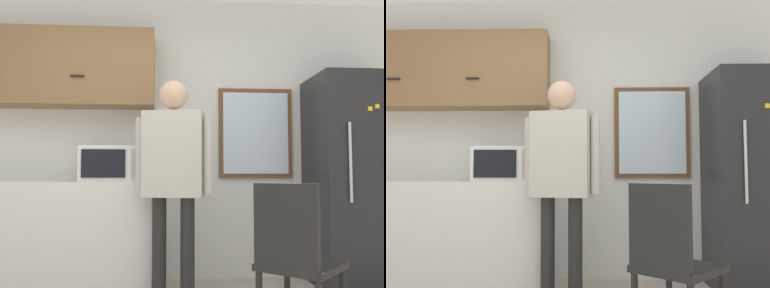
# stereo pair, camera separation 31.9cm
# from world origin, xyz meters

# --- Properties ---
(back_wall) EXTENTS (6.00, 0.06, 2.70)m
(back_wall) POSITION_xyz_m (0.00, 2.07, 1.35)
(back_wall) COLOR silver
(back_wall) RESTS_ON ground_plane
(counter) EXTENTS (2.07, 0.62, 0.93)m
(counter) POSITION_xyz_m (-1.17, 1.73, 0.46)
(counter) COLOR silver
(counter) RESTS_ON ground_plane
(upper_cabinets) EXTENTS (2.07, 0.34, 0.70)m
(upper_cabinets) POSITION_xyz_m (-1.17, 1.88, 1.96)
(upper_cabinets) COLOR olive
(microwave) EXTENTS (0.51, 0.40, 0.30)m
(microwave) POSITION_xyz_m (-0.49, 1.66, 1.08)
(microwave) COLOR white
(microwave) RESTS_ON counter
(person) EXTENTS (0.60, 0.32, 1.73)m
(person) POSITION_xyz_m (0.03, 1.29, 1.06)
(person) COLOR black
(person) RESTS_ON ground_plane
(refrigerator) EXTENTS (0.78, 0.71, 1.88)m
(refrigerator) POSITION_xyz_m (1.69, 1.69, 0.94)
(refrigerator) COLOR #232326
(refrigerator) RESTS_ON ground_plane
(chair) EXTENTS (0.59, 0.59, 0.94)m
(chair) POSITION_xyz_m (0.70, 0.40, 0.52)
(chair) COLOR black
(chair) RESTS_ON ground_plane
(window) EXTENTS (0.72, 0.05, 0.87)m
(window) POSITION_xyz_m (0.85, 2.03, 1.39)
(window) COLOR brown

